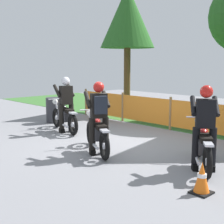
{
  "coord_description": "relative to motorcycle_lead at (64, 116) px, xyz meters",
  "views": [
    {
      "loc": [
        6.09,
        -5.84,
        2.13
      ],
      "look_at": [
        0.28,
        -0.36,
        0.9
      ],
      "focal_mm": 52.29,
      "sensor_mm": 36.0,
      "label": 1
    }
  ],
  "objects": [
    {
      "name": "spare_drum",
      "position": [
        -1.48,
        0.62,
        -0.03
      ],
      "size": [
        0.58,
        0.58,
        0.88
      ],
      "primitive_type": "cylinder",
      "color": "#2D2D33",
      "rests_on": "ground"
    },
    {
      "name": "motorcycle_third",
      "position": [
        4.85,
        0.01,
        -0.0
      ],
      "size": [
        1.34,
        1.63,
        0.95
      ],
      "rotation": [
        0.0,
        0.0,
        2.25
      ],
      "color": "black",
      "rests_on": "ground"
    },
    {
      "name": "motorcycle_lead",
      "position": [
        0.0,
        0.0,
        0.0
      ],
      "size": [
        1.99,
        0.76,
        0.96
      ],
      "rotation": [
        0.0,
        0.0,
        2.89
      ],
      "color": "black",
      "rests_on": "ground"
    },
    {
      "name": "rider_third",
      "position": [
        4.97,
        -0.14,
        0.45
      ],
      "size": [
        0.72,
        0.73,
        1.69
      ],
      "rotation": [
        0.0,
        0.0,
        2.25
      ],
      "color": "black",
      "rests_on": "ground"
    },
    {
      "name": "rider_lead",
      "position": [
        0.19,
        -0.05,
        0.45
      ],
      "size": [
        0.65,
        0.64,
        1.69
      ],
      "rotation": [
        0.0,
        0.0,
        2.89
      ],
      "color": "black",
      "rests_on": "ground"
    },
    {
      "name": "motorcycle_trailing",
      "position": [
        2.51,
        -0.82,
        -0.0
      ],
      "size": [
        1.84,
        1.04,
        0.95
      ],
      "rotation": [
        0.0,
        0.0,
        2.67
      ],
      "color": "black",
      "rests_on": "ground"
    },
    {
      "name": "tree_leftmost",
      "position": [
        -1.43,
        4.28,
        3.47
      ],
      "size": [
        2.28,
        2.28,
        5.24
      ],
      "color": "brown",
      "rests_on": "ground"
    },
    {
      "name": "barrier_fence",
      "position": [
        2.19,
        2.51,
        0.07
      ],
      "size": [
        8.53,
        0.08,
        1.05
      ],
      "color": "olive",
      "rests_on": "ground"
    },
    {
      "name": "rider_trailing",
      "position": [
        2.71,
        -0.92,
        0.49
      ],
      "size": [
        0.78,
        0.7,
        1.69
      ],
      "rotation": [
        0.0,
        0.0,
        2.67
      ],
      "color": "black",
      "rests_on": "ground"
    },
    {
      "name": "ground",
      "position": [
        2.19,
        0.08,
        -0.48
      ],
      "size": [
        24.0,
        24.0,
        0.02
      ],
      "primitive_type": "cube",
      "color": "gray"
    },
    {
      "name": "grass_verge",
      "position": [
        2.19,
        5.26,
        -0.46
      ],
      "size": [
        24.0,
        5.5,
        0.01
      ],
      "primitive_type": "cube",
      "color": "#386B2D",
      "rests_on": "ground"
    },
    {
      "name": "traffic_cone",
      "position": [
        5.59,
        -1.21,
        -0.21
      ],
      "size": [
        0.32,
        0.32,
        0.53
      ],
      "color": "black",
      "rests_on": "ground"
    }
  ]
}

